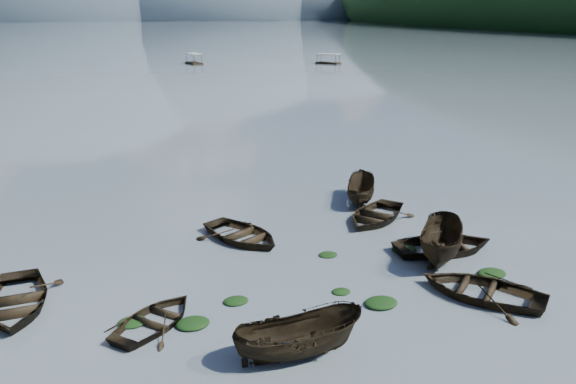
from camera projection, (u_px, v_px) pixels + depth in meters
name	position (u px, v px, depth m)	size (l,w,h in m)	color
ground_plane	(398.00, 351.00, 19.02)	(2400.00, 2400.00, 0.00)	slate
haze_mtn_b	(59.00, 19.00, 815.05)	(520.00, 520.00, 340.00)	#475666
haze_mtn_c	(196.00, 18.00, 874.27)	(520.00, 520.00, 260.00)	#475666
haze_mtn_d	(305.00, 18.00, 927.58)	(520.00, 520.00, 220.00)	#475666
rowboat_0	(16.00, 308.00, 21.82)	(3.59, 5.03, 1.04)	black
rowboat_1	(156.00, 324.00, 20.66)	(2.73, 3.83, 0.79)	black
rowboat_2	(299.00, 356.00, 18.76)	(1.70, 4.52, 1.75)	black
rowboat_3	(481.00, 296.00, 22.69)	(3.48, 4.87, 1.01)	black
rowboat_4	(444.00, 251.00, 26.92)	(3.51, 4.92, 1.02)	black
rowboat_5	(441.00, 258.00, 26.16)	(1.89, 5.03, 1.94)	black
rowboat_6	(242.00, 240.00, 28.28)	(3.43, 4.80, 0.99)	black
rowboat_7	(375.00, 220.00, 30.99)	(3.48, 4.87, 1.01)	black
rowboat_8	(360.00, 202.00, 33.95)	(1.64, 4.36, 1.68)	black
weed_clump_0	(193.00, 325.00, 20.60)	(1.24, 1.02, 0.27)	black
weed_clump_1	(236.00, 302.00, 22.24)	(1.00, 0.80, 0.22)	black
weed_clump_2	(381.00, 305.00, 22.04)	(1.34, 1.07, 0.29)	black
weed_clump_3	(341.00, 292.00, 23.01)	(0.79, 0.67, 0.18)	black
weed_clump_4	(492.00, 275.00, 24.53)	(1.29, 1.02, 0.27)	black
weed_clump_5	(132.00, 324.00, 20.71)	(1.09, 0.88, 0.23)	black
weed_clump_6	(328.00, 255.00, 26.48)	(0.91, 0.76, 0.19)	black
weed_clump_7	(404.00, 251.00, 27.02)	(1.24, 0.99, 0.27)	black
pontoon_centre	(194.00, 64.00, 122.38)	(2.32, 5.56, 2.13)	black
pontoon_right	(328.00, 64.00, 122.56)	(2.23, 5.35, 2.05)	black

